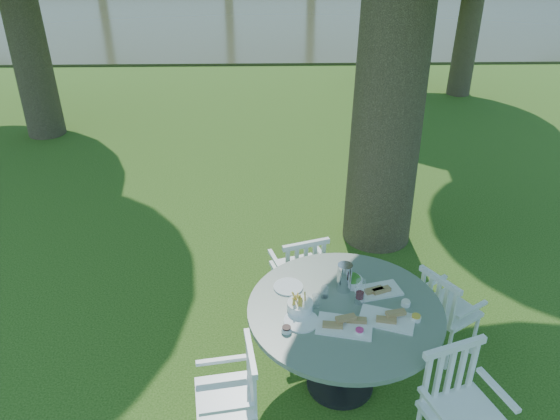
# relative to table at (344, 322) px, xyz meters

# --- Properties ---
(ground) EXTENTS (140.00, 140.00, 0.00)m
(ground) POSITION_rel_table_xyz_m (-0.47, 1.30, -0.68)
(ground) COLOR #1D3F0D
(ground) RESTS_ON ground
(table) EXTENTS (1.52, 1.52, 0.82)m
(table) POSITION_rel_table_xyz_m (0.00, 0.00, 0.00)
(table) COLOR black
(table) RESTS_ON ground
(chair_ne) EXTENTS (0.58, 0.59, 0.86)m
(chair_ne) POSITION_rel_table_xyz_m (0.91, 0.36, -0.17)
(chair_ne) COLOR white
(chair_ne) RESTS_ON ground
(chair_nw) EXTENTS (0.55, 0.54, 0.89)m
(chair_nw) POSITION_rel_table_xyz_m (-0.28, 0.93, -0.16)
(chair_nw) COLOR white
(chair_nw) RESTS_ON ground
(chair_sw) EXTENTS (0.48, 0.51, 0.89)m
(chair_sw) POSITION_rel_table_xyz_m (-0.82, -0.53, -0.16)
(chair_sw) COLOR white
(chair_sw) RESTS_ON ground
(chair_se) EXTENTS (0.61, 0.59, 0.96)m
(chair_se) POSITION_rel_table_xyz_m (0.70, -0.68, -0.11)
(chair_se) COLOR white
(chair_se) RESTS_ON ground
(tableware) EXTENTS (1.10, 0.77, 0.24)m
(tableware) POSITION_rel_table_xyz_m (-0.04, 0.06, 0.19)
(tableware) COLOR white
(tableware) RESTS_ON table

